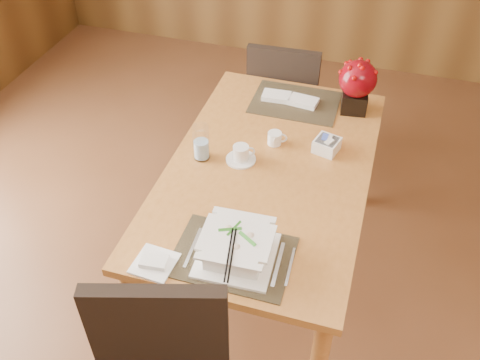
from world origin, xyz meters
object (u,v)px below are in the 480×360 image
(coffee_cup, at_px, (241,154))
(soup_setting, at_px, (237,247))
(far_chair, at_px, (284,101))
(sugar_caddy, at_px, (327,145))
(creamer_jug, at_px, (275,138))
(berry_decor, at_px, (357,83))
(dining_table, at_px, (268,183))
(bread_plate, at_px, (155,263))
(water_glass, at_px, (201,142))

(coffee_cup, bearing_deg, soup_setting, -74.76)
(far_chair, bearing_deg, sugar_caddy, 114.54)
(creamer_jug, bearing_deg, berry_decor, 38.32)
(soup_setting, height_order, far_chair, far_chair)
(coffee_cup, bearing_deg, creamer_jug, 54.98)
(dining_table, relative_size, sugar_caddy, 13.98)
(dining_table, height_order, sugar_caddy, sugar_caddy)
(dining_table, xyz_separation_m, berry_decor, (0.30, 0.57, 0.26))
(coffee_cup, height_order, creamer_jug, coffee_cup)
(dining_table, xyz_separation_m, bread_plate, (-0.27, -0.67, 0.10))
(dining_table, bearing_deg, berry_decor, 62.32)
(dining_table, bearing_deg, sugar_caddy, 40.93)
(water_glass, height_order, creamer_jug, water_glass)
(sugar_caddy, bearing_deg, bread_plate, -119.80)
(sugar_caddy, bearing_deg, creamer_jug, -176.02)
(coffee_cup, bearing_deg, water_glass, -169.24)
(water_glass, xyz_separation_m, far_chair, (0.19, 0.92, -0.32))
(bread_plate, bearing_deg, sugar_caddy, 60.20)
(berry_decor, relative_size, far_chair, 0.30)
(berry_decor, distance_m, bread_plate, 1.38)
(water_glass, height_order, bread_plate, water_glass)
(water_glass, distance_m, bread_plate, 0.65)
(soup_setting, xyz_separation_m, coffee_cup, (-0.15, 0.56, -0.02))
(dining_table, height_order, soup_setting, soup_setting)
(dining_table, xyz_separation_m, soup_setting, (0.02, -0.55, 0.15))
(soup_setting, distance_m, berry_decor, 1.16)
(soup_setting, relative_size, bread_plate, 1.99)
(bread_plate, bearing_deg, coffee_cup, 79.00)
(dining_table, xyz_separation_m, sugar_caddy, (0.23, 0.20, 0.13))
(soup_setting, xyz_separation_m, water_glass, (-0.33, 0.53, 0.03))
(dining_table, distance_m, berry_decor, 0.69)
(water_glass, distance_m, far_chair, 0.99)
(dining_table, relative_size, creamer_jug, 17.38)
(dining_table, distance_m, water_glass, 0.37)
(soup_setting, relative_size, creamer_jug, 3.49)
(water_glass, bearing_deg, sugar_caddy, 21.92)
(berry_decor, height_order, bread_plate, berry_decor)
(dining_table, relative_size, berry_decor, 5.36)
(coffee_cup, distance_m, bread_plate, 0.70)
(creamer_jug, distance_m, bread_plate, 0.89)
(sugar_caddy, relative_size, far_chair, 0.12)
(dining_table, distance_m, bread_plate, 0.73)
(coffee_cup, xyz_separation_m, creamer_jug, (0.12, 0.17, -0.00))
(creamer_jug, xyz_separation_m, berry_decor, (0.32, 0.39, 0.13))
(creamer_jug, height_order, sugar_caddy, sugar_caddy)
(soup_setting, xyz_separation_m, berry_decor, (0.28, 1.12, 0.10))
(creamer_jug, height_order, far_chair, far_chair)
(dining_table, bearing_deg, creamer_jug, 96.48)
(soup_setting, height_order, creamer_jug, soup_setting)
(berry_decor, bearing_deg, far_chair, 142.95)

